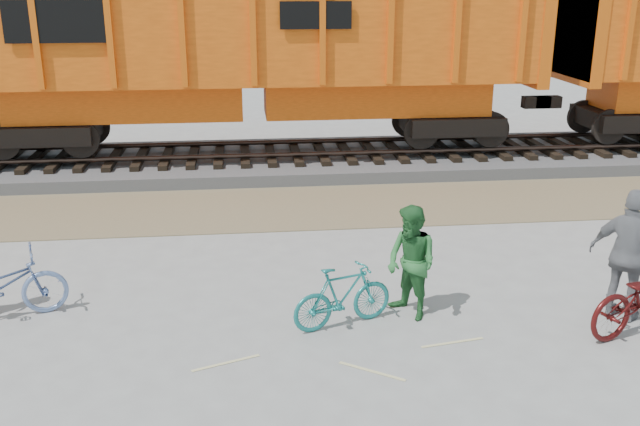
% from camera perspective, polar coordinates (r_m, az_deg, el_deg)
% --- Properties ---
extents(ground, '(120.00, 120.00, 0.00)m').
position_cam_1_polar(ground, '(10.00, -1.64, -9.31)').
color(ground, '#9E9E99').
rests_on(ground, ground).
extents(gravel_strip, '(120.00, 3.00, 0.02)m').
position_cam_1_polar(gravel_strip, '(15.08, -3.38, 0.43)').
color(gravel_strip, '#877654').
rests_on(gravel_strip, ground).
extents(ballast_bed, '(120.00, 4.00, 0.30)m').
position_cam_1_polar(ballast_bed, '(18.40, -3.98, 4.18)').
color(ballast_bed, slate).
rests_on(ballast_bed, ground).
extents(track, '(120.00, 2.60, 0.24)m').
position_cam_1_polar(track, '(18.33, -4.00, 5.16)').
color(track, black).
rests_on(track, ballast_bed).
extents(hopper_car_center, '(14.00, 3.13, 4.65)m').
position_cam_1_polar(hopper_car_center, '(17.91, -5.46, 13.03)').
color(hopper_car_center, black).
rests_on(hopper_car_center, track).
extents(bicycle_teal, '(1.55, 0.89, 0.90)m').
position_cam_1_polar(bicycle_teal, '(9.92, 1.84, -6.66)').
color(bicycle_teal, '#1D7C79').
rests_on(bicycle_teal, ground).
extents(person_man, '(0.94, 1.00, 1.64)m').
position_cam_1_polar(person_man, '(10.13, 7.32, -3.96)').
color(person_man, '#296A31').
rests_on(person_man, ground).
extents(person_woman, '(1.11, 1.13, 1.91)m').
position_cam_1_polar(person_woman, '(10.82, 23.53, -3.16)').
color(person_woman, slate).
rests_on(person_woman, ground).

